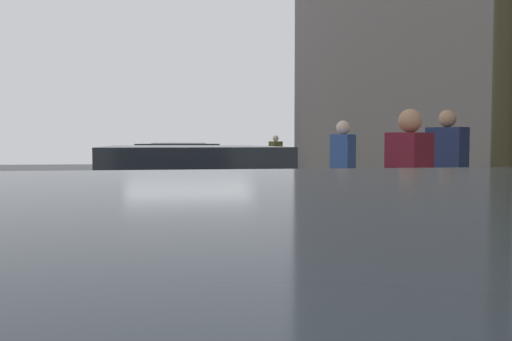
{
  "coord_description": "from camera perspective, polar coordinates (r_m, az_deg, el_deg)",
  "views": [
    {
      "loc": [
        -11.3,
        0.3,
        1.56
      ],
      "look_at": [
        0.62,
        -1.45,
        0.93
      ],
      "focal_mm": 39.26,
      "sensor_mm": 36.0,
      "label": 1
    }
  ],
  "objects": [
    {
      "name": "parked_car_black",
      "position": [
        17.93,
        -7.88,
        0.39
      ],
      "size": [
        4.41,
        1.92,
        1.51
      ],
      "color": "black",
      "rests_on": "ground"
    },
    {
      "name": "sidewalk",
      "position": [
        11.95,
        9.26,
        -4.19
      ],
      "size": [
        28.0,
        4.6,
        0.15
      ],
      "primitive_type": "cube",
      "color": "#A39E93",
      "rests_on": "ground"
    },
    {
      "name": "parked_car_white",
      "position": [
        5.84,
        -6.97,
        -4.9
      ],
      "size": [
        4.84,
        2.03,
        1.51
      ],
      "color": "black",
      "rests_on": "ground"
    },
    {
      "name": "lane_stripe_centre",
      "position": [
        11.77,
        -22.63,
        -4.84
      ],
      "size": [
        28.0,
        0.14,
        0.01
      ],
      "primitive_type": "cube",
      "color": "gold",
      "rests_on": "ground"
    },
    {
      "name": "rolling_suitcase",
      "position": [
        5.13,
        17.02,
        -9.43
      ],
      "size": [
        0.34,
        0.22,
        0.99
      ],
      "color": "#191E38",
      "rests_on": "sidewalk"
    },
    {
      "name": "snow_bank_curb",
      "position": [
        12.5,
        -3.72,
        -3.68
      ],
      "size": [
        4.78,
        0.56,
        0.22
      ],
      "primitive_type": "cube",
      "color": "white",
      "rests_on": "ground"
    },
    {
      "name": "pedestrian_blue_coat",
      "position": [
        9.28,
        8.84,
        0.01
      ],
      "size": [
        0.56,
        0.51,
        1.75
      ],
      "color": "black",
      "rests_on": "sidewalk"
    },
    {
      "name": "ground_plane",
      "position": [
        11.41,
        -6.8,
        -4.89
      ],
      "size": [
        56.0,
        56.0,
        0.0
      ],
      "primitive_type": "plane",
      "color": "#333335"
    },
    {
      "name": "pedestrian_olive_coat",
      "position": [
        19.78,
        2.01,
        1.41
      ],
      "size": [
        0.48,
        0.52,
        1.62
      ],
      "color": "black",
      "rests_on": "sidewalk"
    },
    {
      "name": "pedestrian_burgundy_coat",
      "position": [
        5.47,
        15.33,
        -2.32
      ],
      "size": [
        0.53,
        0.54,
        1.71
      ],
      "color": "black",
      "rests_on": "sidewalk"
    },
    {
      "name": "parked_car_charcoal",
      "position": [
        11.96,
        -7.88,
        -0.89
      ],
      "size": [
        4.29,
        1.98,
        1.51
      ],
      "color": "black",
      "rests_on": "ground"
    },
    {
      "name": "pedestrian_navy_coat",
      "position": [
        8.16,
        18.84,
        -0.17
      ],
      "size": [
        0.59,
        0.55,
        1.84
      ],
      "color": "black",
      "rests_on": "sidewalk"
    }
  ]
}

